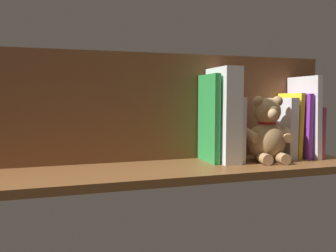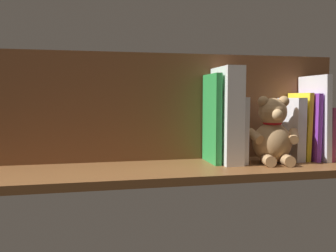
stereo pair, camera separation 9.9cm
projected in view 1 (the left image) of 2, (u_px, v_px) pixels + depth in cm
name	position (u px, v px, depth cm)	size (l,w,h in cm)	color
ground_plane	(168.00, 171.00, 100.06)	(116.79, 28.02, 2.20)	brown
shelf_back_panel	(156.00, 107.00, 109.83)	(116.79, 1.50, 33.12)	brown
book_0	(309.00, 132.00, 117.71)	(1.28, 14.42, 16.45)	#B23F72
book_1	(304.00, 117.00, 116.38)	(1.73, 14.98, 26.34)	silver
book_2	(297.00, 125.00, 116.40)	(1.45, 13.92, 20.70)	purple
book_3	(290.00, 125.00, 116.50)	(1.42, 12.33, 20.91)	yellow
book_4	(282.00, 128.00, 115.59)	(2.87, 12.56, 19.41)	silver
teddy_bear	(268.00, 133.00, 108.28)	(15.99, 14.08, 19.97)	tan
book_5	(234.00, 129.00, 109.83)	(1.27, 13.26, 19.60)	silver
dictionary_thick_white	(223.00, 115.00, 107.50)	(5.40, 14.64, 28.47)	white
book_6	(209.00, 118.00, 107.30)	(1.77, 12.69, 26.44)	green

